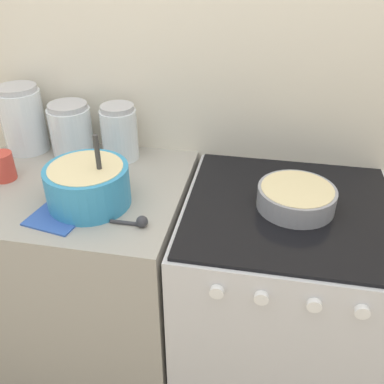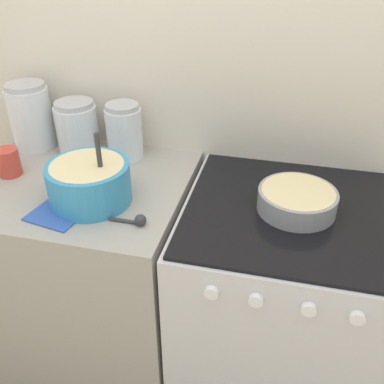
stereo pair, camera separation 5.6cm
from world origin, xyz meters
TOP-DOWN VIEW (x-y plane):
  - wall_back at (0.00, 0.69)m, footprint 4.58×0.05m
  - countertop_cabinet at (-0.40, 0.33)m, footprint 0.79×0.66m
  - stove at (0.36, 0.33)m, footprint 0.69×0.68m
  - mixing_bowl at (-0.28, 0.23)m, footprint 0.27×0.27m
  - baking_pan at (0.37, 0.33)m, footprint 0.25×0.25m
  - storage_jar_left at (-0.68, 0.56)m, footprint 0.17×0.17m
  - storage_jar_middle at (-0.48, 0.56)m, footprint 0.16×0.16m
  - storage_jar_right at (-0.29, 0.56)m, footprint 0.14×0.14m
  - tin_can at (-0.64, 0.32)m, footprint 0.08×0.08m
  - recipe_page at (-0.34, 0.18)m, footprint 0.20×0.28m
  - measuring_spoon at (-0.09, 0.14)m, footprint 0.12×0.04m

SIDE VIEW (x-z plane):
  - stove at x=0.36m, z-range 0.00..0.89m
  - countertop_cabinet at x=-0.40m, z-range 0.00..0.89m
  - recipe_page at x=-0.34m, z-range 0.89..0.90m
  - measuring_spoon at x=-0.09m, z-range 0.89..0.93m
  - baking_pan at x=0.37m, z-range 0.89..0.97m
  - tin_can at x=-0.64m, z-range 0.89..0.99m
  - mixing_bowl at x=-0.28m, z-range 0.84..1.09m
  - storage_jar_middle at x=-0.48m, z-range 0.88..1.08m
  - storage_jar_right at x=-0.29m, z-range 0.88..1.09m
  - storage_jar_left at x=-0.68m, z-range 0.87..1.13m
  - wall_back at x=0.00m, z-range 0.00..2.40m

